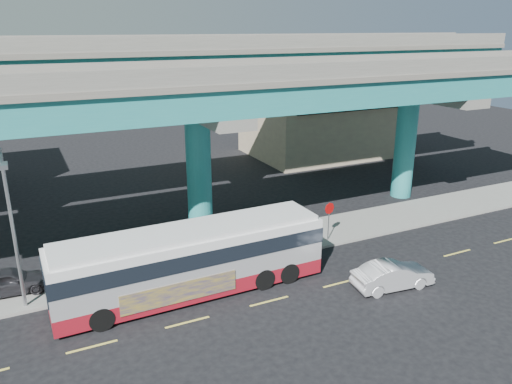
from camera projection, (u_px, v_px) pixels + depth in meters
name	position (u px, v px, depth m)	size (l,w,h in m)	color
ground	(266.00, 298.00, 23.55)	(120.00, 120.00, 0.00)	black
sidewalk	(222.00, 252.00, 28.23)	(70.00, 4.00, 0.15)	gray
lane_markings	(269.00, 301.00, 23.30)	(58.00, 0.12, 0.01)	#D8C64C
viaduct	(195.00, 83.00, 28.44)	(52.00, 12.40, 11.70)	teal
building_beige	(323.00, 118.00, 49.51)	(14.00, 10.23, 7.00)	tan
transit_bus	(192.00, 258.00, 23.51)	(13.00, 3.00, 3.32)	maroon
sedan	(393.00, 275.00, 24.32)	(4.17, 1.83, 1.33)	#B1B0B5
parked_car	(8.00, 281.00, 23.53)	(3.80, 1.72, 1.27)	#2B2A2F
street_lamp	(9.00, 211.00, 20.70)	(0.50, 2.41, 7.31)	gray
stop_sign	(329.00, 213.00, 29.13)	(0.70, 0.15, 2.34)	gray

